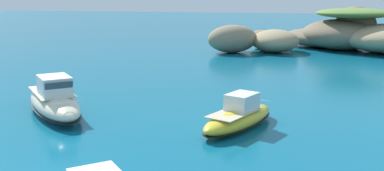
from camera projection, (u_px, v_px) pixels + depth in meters
The scene contains 4 objects.
islet_large at pixel (360, 35), 73.25m from camera, with size 27.49×22.59×7.22m.
islet_small at pixel (256, 40), 71.23m from camera, with size 15.82×14.03×4.39m.
motorboat_yellow at pixel (239, 117), 30.91m from camera, with size 5.38×8.50×2.41m.
motorboat_cream at pixel (54, 101), 34.45m from camera, with size 9.49×9.83×3.09m.
Camera 1 is at (11.09, -17.60, 9.25)m, focal length 41.50 mm.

